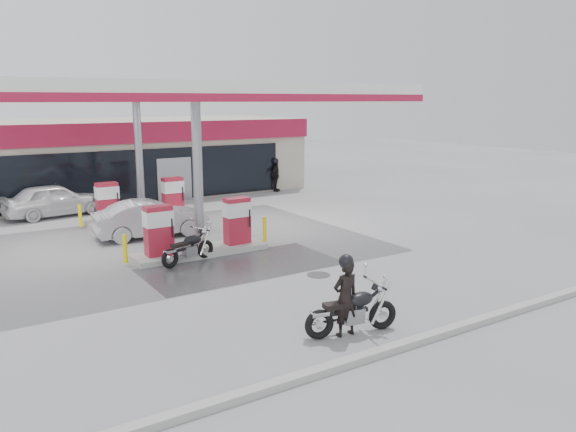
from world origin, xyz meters
The scene contains 16 objects.
ground centered at (0.00, 0.00, 0.00)m, with size 90.00×90.00×0.00m, color gray.
wet_patch centered at (0.50, 0.00, 0.00)m, with size 6.00×3.00×0.00m, color #4C4C4F.
drain_cover centered at (2.00, -2.00, 0.00)m, with size 0.70×0.70×0.01m, color #38383A.
kerb centered at (0.00, -7.00, 0.07)m, with size 28.00×0.25×0.15m, color gray.
store_building centered at (0.01, 15.94, 2.01)m, with size 22.00×8.22×4.00m.
canopy centered at (0.00, 5.00, 5.27)m, with size 16.00×10.02×5.51m.
pump_island_near centered at (0.00, 2.00, 0.71)m, with size 5.14×1.30×1.78m.
pump_island_far centered at (0.00, 8.00, 0.71)m, with size 5.14×1.30×1.78m.
main_motorcycle centered at (0.18, -5.85, 0.51)m, with size 2.20×0.94×1.14m.
biker_main centered at (-0.02, -5.81, 0.86)m, with size 0.63×0.41×1.73m, color black.
parked_motorcycle centered at (-0.72, 1.22, 0.47)m, with size 2.00×0.89×1.05m.
sedan_white centered at (-2.86, 11.20, 0.73)m, with size 1.73×4.30×1.47m, color white.
attendant centered at (-1.49, 9.00, 0.82)m, with size 0.79×0.62×1.63m, color #5B5C60.
hatchback_silver centered at (-0.52, 5.22, 0.69)m, with size 1.47×4.21×1.39m, color #9D9FA4.
parked_car_right centered at (9.31, 14.00, 0.61)m, with size 2.04×4.42×1.23m, color #161445.
biker_walking centered at (8.92, 11.80, 0.88)m, with size 1.04×0.43×1.77m, color black.
Camera 1 is at (-7.26, -14.85, 5.07)m, focal length 35.00 mm.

